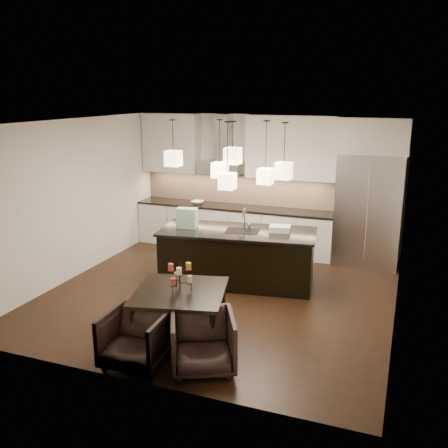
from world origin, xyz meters
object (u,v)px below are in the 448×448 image
at_px(refrigerator, 368,210).
at_px(armchair_left, 136,339).
at_px(island_body, 237,258).
at_px(armchair_right, 203,342).
at_px(dining_table, 181,315).

relative_size(refrigerator, armchair_left, 2.85).
distance_m(island_body, armchair_left, 3.02).
height_order(refrigerator, armchair_left, refrigerator).
bearing_deg(armchair_left, island_body, 81.98).
bearing_deg(armchair_right, dining_table, 107.98).
bearing_deg(island_body, armchair_right, -87.28).
height_order(dining_table, armchair_left, dining_table).
height_order(dining_table, armchair_right, same).
relative_size(island_body, armchair_left, 3.41).
distance_m(refrigerator, armchair_left, 5.35).
bearing_deg(dining_table, island_body, 75.60).
height_order(island_body, dining_table, island_body).
height_order(island_body, armchair_left, island_body).
xyz_separation_m(island_body, dining_table, (-0.03, -2.23, -0.10)).
bearing_deg(island_body, dining_table, -98.93).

